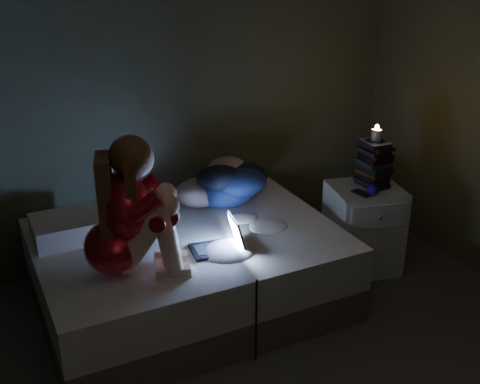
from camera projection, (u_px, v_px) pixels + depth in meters
wall_back at (179, 87)px, 4.33m from camera, size 3.60×0.02×2.60m
bed at (188, 269)px, 3.96m from camera, size 1.92×1.44×0.53m
pillow at (73, 227)px, 3.78m from camera, size 0.50×0.36×0.14m
woman at (110, 209)px, 3.22m from camera, size 0.59×0.47×0.84m
laptop at (216, 234)px, 3.60m from camera, size 0.34×0.26×0.22m
clothes_pile at (225, 181)px, 4.26m from camera, size 0.63×0.55×0.32m
nightstand at (363, 228)px, 4.37m from camera, size 0.58×0.53×0.66m
book_stack at (374, 162)px, 4.21m from camera, size 0.19×0.25×0.36m
candle at (377, 133)px, 4.12m from camera, size 0.07×0.07×0.08m
phone at (366, 194)px, 4.12m from camera, size 0.12×0.16×0.01m
blue_orb at (377, 190)px, 4.10m from camera, size 0.08×0.08×0.08m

